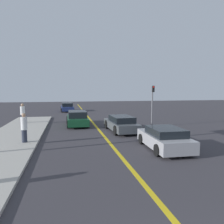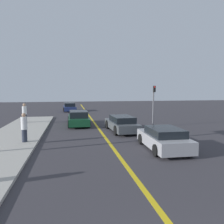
% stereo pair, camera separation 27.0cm
% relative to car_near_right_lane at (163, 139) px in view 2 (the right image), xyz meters
% --- Properties ---
extents(road_center_line, '(0.20, 60.00, 0.01)m').
position_rel_car_near_right_lane_xyz_m(road_center_line, '(-2.67, 8.53, -0.59)').
color(road_center_line, gold).
rests_on(road_center_line, ground_plane).
extents(sidewalk_left, '(3.63, 24.91, 0.13)m').
position_rel_car_near_right_lane_xyz_m(sidewalk_left, '(-8.76, 2.98, -0.53)').
color(sidewalk_left, '#ADA89E').
rests_on(sidewalk_left, ground_plane).
extents(car_near_right_lane, '(2.02, 4.11, 1.21)m').
position_rel_car_near_right_lane_xyz_m(car_near_right_lane, '(0.00, 0.00, 0.00)').
color(car_near_right_lane, '#9E9EA3').
rests_on(car_near_right_lane, ground_plane).
extents(car_ahead_center, '(2.01, 4.63, 1.23)m').
position_rel_car_near_right_lane_xyz_m(car_ahead_center, '(-1.04, 5.49, 0.02)').
color(car_ahead_center, '#4C5156').
rests_on(car_ahead_center, ground_plane).
extents(car_far_distant, '(1.93, 4.58, 1.34)m').
position_rel_car_near_right_lane_xyz_m(car_far_distant, '(-4.26, 9.10, 0.05)').
color(car_far_distant, '#144728').
rests_on(car_far_distant, ground_plane).
extents(car_parked_left_lot, '(2.05, 4.87, 1.28)m').
position_rel_car_near_right_lane_xyz_m(car_parked_left_lot, '(-5.08, 23.01, 0.02)').
color(car_parked_left_lot, navy).
rests_on(car_parked_left_lot, ground_plane).
extents(pedestrian_mid_group, '(0.36, 0.36, 1.74)m').
position_rel_car_near_right_lane_xyz_m(pedestrian_mid_group, '(-7.71, 2.66, 0.41)').
color(pedestrian_mid_group, '#282D3D').
rests_on(pedestrian_mid_group, sidewalk_left).
extents(pedestrian_far_standing, '(0.42, 0.42, 1.83)m').
position_rel_car_near_right_lane_xyz_m(pedestrian_far_standing, '(-9.28, 10.94, 0.45)').
color(pedestrian_far_standing, '#282D3D').
rests_on(pedestrian_far_standing, sidewalk_left).
extents(traffic_light, '(0.18, 0.40, 3.60)m').
position_rel_car_near_right_lane_xyz_m(traffic_light, '(2.19, 7.04, 1.65)').
color(traffic_light, slate).
rests_on(traffic_light, ground_plane).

